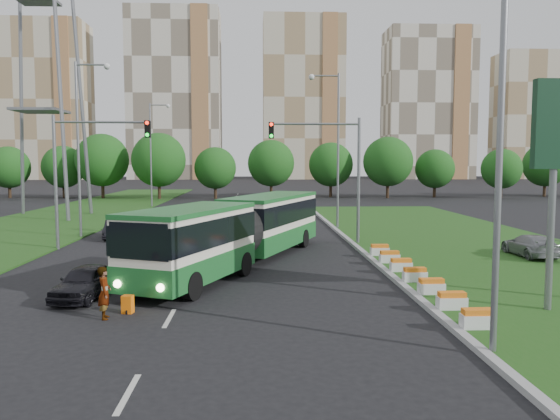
{
  "coord_description": "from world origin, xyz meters",
  "views": [
    {
      "loc": [
        -0.09,
        -24.07,
        5.22
      ],
      "look_at": [
        1.26,
        5.86,
        2.6
      ],
      "focal_mm": 35.0,
      "sensor_mm": 36.0,
      "label": 1
    }
  ],
  "objects_px": {
    "pedestrian": "(104,293)",
    "traffic_mast_median": "(333,160)",
    "car_left_far": "(117,229)",
    "shopping_trolley": "(128,304)",
    "car_left_near": "(85,282)",
    "articulated_bus": "(234,230)",
    "car_median": "(530,245)",
    "traffic_mast_left": "(83,160)"
  },
  "relations": [
    {
      "from": "car_left_far",
      "to": "pedestrian",
      "type": "bearing_deg",
      "value": -84.79
    },
    {
      "from": "articulated_bus",
      "to": "car_left_near",
      "type": "distance_m",
      "value": 8.71
    },
    {
      "from": "articulated_bus",
      "to": "car_median",
      "type": "height_order",
      "value": "articulated_bus"
    },
    {
      "from": "articulated_bus",
      "to": "car_median",
      "type": "bearing_deg",
      "value": 26.16
    },
    {
      "from": "car_left_near",
      "to": "car_median",
      "type": "height_order",
      "value": "car_median"
    },
    {
      "from": "traffic_mast_median",
      "to": "traffic_mast_left",
      "type": "bearing_deg",
      "value": -176.23
    },
    {
      "from": "articulated_bus",
      "to": "car_left_near",
      "type": "height_order",
      "value": "articulated_bus"
    },
    {
      "from": "articulated_bus",
      "to": "car_left_near",
      "type": "relative_size",
      "value": 4.66
    },
    {
      "from": "pedestrian",
      "to": "shopping_trolley",
      "type": "height_order",
      "value": "pedestrian"
    },
    {
      "from": "traffic_mast_left",
      "to": "pedestrian",
      "type": "bearing_deg",
      "value": -70.7
    },
    {
      "from": "traffic_mast_median",
      "to": "pedestrian",
      "type": "distance_m",
      "value": 19.31
    },
    {
      "from": "car_left_near",
      "to": "car_left_far",
      "type": "height_order",
      "value": "car_left_far"
    },
    {
      "from": "traffic_mast_left",
      "to": "pedestrian",
      "type": "xyz_separation_m",
      "value": [
        5.24,
        -14.95,
        -4.46
      ]
    },
    {
      "from": "car_median",
      "to": "pedestrian",
      "type": "relative_size",
      "value": 2.33
    },
    {
      "from": "car_median",
      "to": "traffic_mast_left",
      "type": "bearing_deg",
      "value": -11.27
    },
    {
      "from": "articulated_bus",
      "to": "traffic_mast_median",
      "type": "bearing_deg",
      "value": 70.11
    },
    {
      "from": "car_left_far",
      "to": "pedestrian",
      "type": "distance_m",
      "value": 20.13
    },
    {
      "from": "traffic_mast_median",
      "to": "car_left_far",
      "type": "relative_size",
      "value": 1.98
    },
    {
      "from": "car_median",
      "to": "articulated_bus",
      "type": "bearing_deg",
      "value": 2.24
    },
    {
      "from": "car_left_far",
      "to": "pedestrian",
      "type": "xyz_separation_m",
      "value": [
        4.52,
        -19.61,
        0.22
      ]
    },
    {
      "from": "pedestrian",
      "to": "shopping_trolley",
      "type": "xyz_separation_m",
      "value": [
        0.6,
        0.66,
        -0.58
      ]
    },
    {
      "from": "car_left_near",
      "to": "car_left_far",
      "type": "xyz_separation_m",
      "value": [
        -3.01,
        16.77,
        0.02
      ]
    },
    {
      "from": "traffic_mast_median",
      "to": "car_median",
      "type": "relative_size",
      "value": 1.94
    },
    {
      "from": "traffic_mast_median",
      "to": "articulated_bus",
      "type": "relative_size",
      "value": 0.45
    },
    {
      "from": "car_left_near",
      "to": "shopping_trolley",
      "type": "bearing_deg",
      "value": -37.86
    },
    {
      "from": "car_left_far",
      "to": "traffic_mast_median",
      "type": "bearing_deg",
      "value": -21.99
    },
    {
      "from": "articulated_bus",
      "to": "pedestrian",
      "type": "relative_size",
      "value": 9.95
    },
    {
      "from": "car_left_far",
      "to": "car_median",
      "type": "relative_size",
      "value": 0.98
    },
    {
      "from": "traffic_mast_left",
      "to": "articulated_bus",
      "type": "bearing_deg",
      "value": -30.57
    },
    {
      "from": "car_left_far",
      "to": "shopping_trolley",
      "type": "xyz_separation_m",
      "value": [
        5.12,
        -18.96,
        -0.36
      ]
    },
    {
      "from": "traffic_mast_median",
      "to": "car_left_near",
      "type": "bearing_deg",
      "value": -131.1
    },
    {
      "from": "traffic_mast_left",
      "to": "shopping_trolley",
      "type": "relative_size",
      "value": 12.85
    },
    {
      "from": "articulated_bus",
      "to": "shopping_trolley",
      "type": "xyz_separation_m",
      "value": [
        -3.37,
        -8.86,
        -1.47
      ]
    },
    {
      "from": "pedestrian",
      "to": "traffic_mast_median",
      "type": "bearing_deg",
      "value": -43.38
    },
    {
      "from": "car_median",
      "to": "shopping_trolley",
      "type": "height_order",
      "value": "car_median"
    },
    {
      "from": "traffic_mast_left",
      "to": "car_left_far",
      "type": "xyz_separation_m",
      "value": [
        0.71,
        4.66,
        -4.68
      ]
    },
    {
      "from": "shopping_trolley",
      "to": "car_median",
      "type": "bearing_deg",
      "value": 37.17
    },
    {
      "from": "traffic_mast_median",
      "to": "shopping_trolley",
      "type": "bearing_deg",
      "value": -121.34
    },
    {
      "from": "traffic_mast_left",
      "to": "pedestrian",
      "type": "distance_m",
      "value": 16.46
    },
    {
      "from": "traffic_mast_median",
      "to": "shopping_trolley",
      "type": "distance_m",
      "value": 18.61
    },
    {
      "from": "articulated_bus",
      "to": "car_left_far",
      "type": "relative_size",
      "value": 4.35
    },
    {
      "from": "traffic_mast_left",
      "to": "articulated_bus",
      "type": "xyz_separation_m",
      "value": [
        9.21,
        -5.44,
        -3.57
      ]
    }
  ]
}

